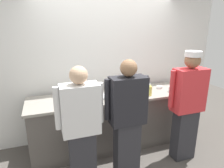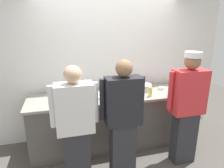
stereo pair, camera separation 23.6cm
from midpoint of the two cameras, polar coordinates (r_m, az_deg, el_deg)
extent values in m
plane|color=#514C47|center=(3.42, 4.94, -20.10)|extent=(9.00, 9.00, 0.00)
cube|color=white|center=(3.63, 0.76, 7.05)|extent=(4.46, 0.10, 2.87)
cube|color=#56514C|center=(3.49, 2.94, -10.60)|extent=(2.79, 0.68, 0.89)
cube|color=gray|center=(3.31, 3.06, -3.46)|extent=(2.84, 0.74, 0.04)
cube|color=#2D2D33|center=(2.75, -7.37, -20.42)|extent=(0.32, 0.20, 0.78)
cube|color=white|center=(2.40, -7.99, -7.01)|extent=(0.45, 0.24, 0.62)
cylinder|color=white|center=(2.41, -14.37, -6.46)|extent=(0.07, 0.07, 0.52)
cylinder|color=white|center=(2.46, -2.06, -5.42)|extent=(0.07, 0.07, 0.52)
sphere|color=tan|center=(2.26, -8.42, 2.75)|extent=(0.21, 0.21, 0.21)
cube|color=#2D2D33|center=(2.88, 5.55, -18.30)|extent=(0.33, 0.20, 0.80)
cube|color=#232328|center=(2.54, 6.00, -4.97)|extent=(0.46, 0.24, 0.63)
cylinder|color=#232328|center=(2.48, -0.10, -4.58)|extent=(0.07, 0.07, 0.54)
cylinder|color=#232328|center=(2.66, 11.12, -3.41)|extent=(0.07, 0.07, 0.54)
sphere|color=#8C6647|center=(2.41, 6.31, 4.54)|extent=(0.22, 0.22, 0.22)
cube|color=#2D2D33|center=(3.33, 22.00, -14.10)|extent=(0.34, 0.20, 0.81)
cube|color=red|center=(3.04, 23.48, -2.18)|extent=(0.47, 0.24, 0.64)
cylinder|color=red|center=(2.90, 18.84, -1.85)|extent=(0.07, 0.07, 0.55)
cylinder|color=red|center=(3.23, 26.92, -0.95)|extent=(0.07, 0.07, 0.55)
sphere|color=#8C6647|center=(2.94, 24.47, 5.91)|extent=(0.22, 0.22, 0.22)
cylinder|color=white|center=(2.92, 24.69, 7.71)|extent=(0.23, 0.23, 0.08)
cylinder|color=white|center=(3.21, 3.83, -3.64)|extent=(0.24, 0.24, 0.01)
cylinder|color=white|center=(3.20, 3.83, -3.44)|extent=(0.24, 0.24, 0.01)
cylinder|color=white|center=(3.20, 3.83, -3.24)|extent=(0.24, 0.24, 0.01)
cylinder|color=white|center=(3.19, 3.84, -3.04)|extent=(0.24, 0.24, 0.01)
cylinder|color=white|center=(3.19, 3.84, -2.83)|extent=(0.24, 0.24, 0.01)
cylinder|color=white|center=(3.13, -11.19, -4.45)|extent=(0.24, 0.24, 0.01)
cylinder|color=white|center=(3.13, -11.20, -4.24)|extent=(0.24, 0.24, 0.01)
cylinder|color=white|center=(3.12, -11.22, -4.04)|extent=(0.24, 0.24, 0.01)
cylinder|color=white|center=(3.12, -11.23, -3.83)|extent=(0.24, 0.24, 0.01)
cylinder|color=white|center=(3.11, -11.24, -3.62)|extent=(0.24, 0.24, 0.01)
cylinder|color=white|center=(3.11, -11.25, -3.42)|extent=(0.24, 0.24, 0.01)
cylinder|color=#B7BABF|center=(3.57, 10.67, -0.91)|extent=(0.33, 0.33, 0.11)
cube|color=#B7BABF|center=(3.21, -4.35, -3.52)|extent=(0.49, 0.35, 0.02)
cylinder|color=#E5E066|center=(3.27, 13.03, -2.28)|extent=(0.06, 0.06, 0.16)
cone|color=#E5E066|center=(3.24, 13.14, -0.68)|extent=(0.05, 0.05, 0.04)
cylinder|color=white|center=(3.41, 3.96, -2.10)|extent=(0.10, 0.10, 0.05)
cylinder|color=#5B932D|center=(3.40, 3.96, -1.84)|extent=(0.08, 0.08, 0.01)
cylinder|color=white|center=(3.24, 9.29, -3.35)|extent=(0.09, 0.09, 0.04)
cylinder|color=orange|center=(3.23, 9.30, -3.10)|extent=(0.07, 0.07, 0.01)
cylinder|color=white|center=(3.69, 15.96, -1.22)|extent=(0.11, 0.11, 0.05)
cylinder|color=gold|center=(3.69, 15.98, -0.97)|extent=(0.09, 0.09, 0.01)
cylinder|color=white|center=(3.47, 1.90, -1.68)|extent=(0.08, 0.08, 0.05)
cylinder|color=orange|center=(3.47, 1.91, -1.40)|extent=(0.07, 0.07, 0.01)
cylinder|color=white|center=(3.55, 19.06, -1.84)|extent=(0.09, 0.09, 0.09)
camera|label=1|loc=(0.12, -87.93, 0.62)|focal=31.58mm
camera|label=2|loc=(0.12, 92.07, -0.62)|focal=31.58mm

